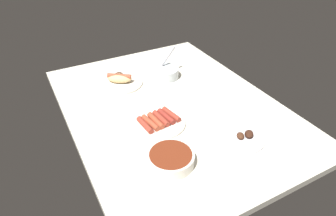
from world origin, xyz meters
The scene contains 6 objects.
ground_plane centered at (0.00, 0.00, -1.50)cm, with size 120.00×90.00×3.00cm, color silver.
plate_sausages centered at (-9.30, 11.36, 1.18)cm, with size 22.61×22.61×3.35cm.
plate_grilled_meat centered at (-32.17, -12.61, 0.71)cm, with size 20.79×20.79×3.65cm.
bowl_coleslaw centered at (24.54, -9.88, 2.98)cm, with size 13.54×13.94×14.89cm.
bowl_chili centered at (-31.76, 17.79, 2.48)cm, with size 16.77×16.77×4.50cm.
plate_hotdog_assembled centered at (29.70, 13.77, 1.78)cm, with size 23.04×23.04×5.61cm.
Camera 1 is at (-97.59, 54.02, 76.30)cm, focal length 31.75 mm.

